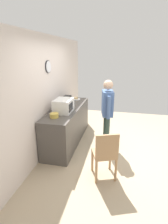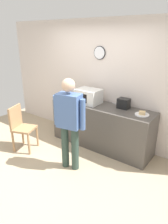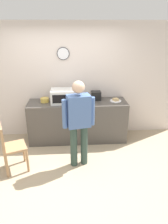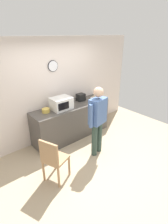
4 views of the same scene
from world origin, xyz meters
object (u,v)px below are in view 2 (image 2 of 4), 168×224
(sandwich_plate, at_px, (142,114))
(salad_bowl, at_px, (76,97))
(toaster, at_px, (124,103))
(spoon_utensil, at_px, (115,104))
(microwave, at_px, (88,96))
(wooden_chair, at_px, (21,126))
(person_standing, at_px, (69,119))
(fork_utensil, at_px, (91,99))

(sandwich_plate, relative_size, salad_bowl, 1.41)
(toaster, bearing_deg, spoon_utensil, 151.04)
(microwave, xyz_separation_m, wooden_chair, (-0.94, -1.07, -0.54))
(salad_bowl, xyz_separation_m, person_standing, (0.70, -1.05, -0.01))
(person_standing, bearing_deg, fork_utensil, 108.89)
(microwave, relative_size, salad_bowl, 2.72)
(fork_utensil, relative_size, spoon_utensil, 1.00)
(person_standing, bearing_deg, microwave, 107.21)
(spoon_utensil, bearing_deg, person_standing, -98.19)
(sandwich_plate, relative_size, wooden_chair, 0.28)
(sandwich_plate, xyz_separation_m, wooden_chair, (-2.11, -1.09, -0.41))
(toaster, xyz_separation_m, person_standing, (-0.44, -1.12, -0.06))
(wooden_chair, bearing_deg, spoon_utensil, 43.78)
(fork_utensil, distance_m, wooden_chair, 1.60)
(toaster, xyz_separation_m, wooden_chair, (-1.68, -1.22, -0.49))
(spoon_utensil, height_order, person_standing, person_standing)
(salad_bowl, height_order, person_standing, person_standing)
(salad_bowl, bearing_deg, sandwich_plate, -1.98)
(wooden_chair, bearing_deg, toaster, 35.88)
(sandwich_plate, bearing_deg, person_standing, -131.31)
(salad_bowl, height_order, fork_utensil, salad_bowl)
(microwave, relative_size, toaster, 2.27)
(microwave, xyz_separation_m, toaster, (0.74, 0.14, -0.05))
(fork_utensil, relative_size, wooden_chair, 0.18)
(microwave, distance_m, fork_utensil, 0.31)
(microwave, height_order, fork_utensil, microwave)
(sandwich_plate, relative_size, toaster, 1.18)
(salad_bowl, bearing_deg, wooden_chair, -115.11)
(salad_bowl, height_order, spoon_utensil, salad_bowl)
(sandwich_plate, xyz_separation_m, person_standing, (-0.88, -1.00, 0.02))
(sandwich_plate, xyz_separation_m, fork_utensil, (-1.29, 0.23, -0.02))
(sandwich_plate, distance_m, wooden_chair, 2.42)
(toaster, bearing_deg, fork_utensil, 173.12)
(sandwich_plate, xyz_separation_m, spoon_utensil, (-0.69, 0.27, -0.02))
(microwave, bearing_deg, sandwich_plate, 1.07)
(fork_utensil, xyz_separation_m, spoon_utensil, (0.60, 0.04, 0.00))
(microwave, xyz_separation_m, spoon_utensil, (0.48, 0.29, -0.15))
(toaster, distance_m, person_standing, 1.20)
(microwave, bearing_deg, toaster, 11.00)
(sandwich_plate, height_order, person_standing, person_standing)
(microwave, relative_size, spoon_utensil, 2.94)
(toaster, distance_m, fork_utensil, 0.87)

